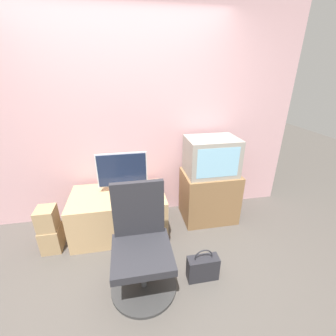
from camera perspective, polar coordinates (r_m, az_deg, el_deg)
ground_plane at (r=2.35m, az=-7.95°, el=-28.71°), size 12.00×12.00×0.00m
wall_back at (r=2.83m, az=-11.05°, el=11.92°), size 4.40×0.05×2.60m
desk at (r=2.84m, az=-12.25°, el=-11.13°), size 1.09×0.65×0.52m
side_stand at (r=3.04m, az=10.30°, el=-6.85°), size 0.69×0.51×0.66m
main_monitor at (r=2.66m, az=-11.50°, el=-1.19°), size 0.58×0.22×0.48m
keyboard at (r=2.62m, az=-11.18°, el=-7.23°), size 0.28×0.11×0.01m
mouse at (r=2.60m, az=-6.96°, el=-6.95°), size 0.06×0.04×0.03m
crt_tv at (r=2.80m, az=10.94°, el=2.97°), size 0.61×0.45×0.46m
office_chair at (r=2.13m, az=-6.74°, el=-19.83°), size 0.60×0.60×0.99m
cardboard_box_lower at (r=2.91m, az=-27.38°, el=-15.55°), size 0.21×0.23×0.28m
cardboard_box_upper at (r=2.76m, az=-28.41°, el=-11.25°), size 0.19×0.22×0.25m
handbag at (r=2.36m, az=8.82°, el=-23.72°), size 0.30×0.12×0.35m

